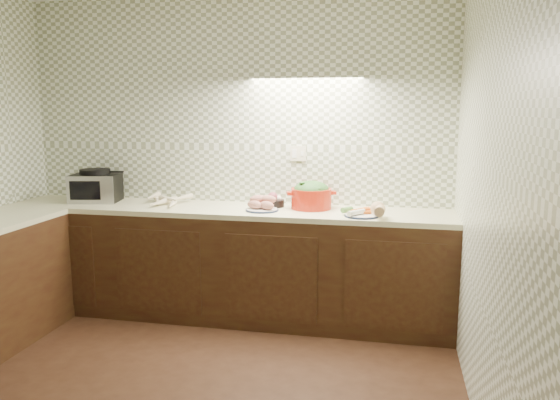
% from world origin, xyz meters
% --- Properties ---
extents(room, '(3.60, 3.60, 2.60)m').
position_xyz_m(room, '(0.00, 0.00, 1.63)').
color(room, black).
rests_on(room, ground).
extents(counter, '(3.60, 3.60, 0.90)m').
position_xyz_m(counter, '(-0.68, 0.68, 0.45)').
color(counter, black).
rests_on(counter, ground).
extents(toaster_oven, '(0.44, 0.38, 0.28)m').
position_xyz_m(toaster_oven, '(-1.16, 1.56, 1.03)').
color(toaster_oven, black).
rests_on(toaster_oven, counter).
extents(parsnip_pile, '(0.39, 0.37, 0.08)m').
position_xyz_m(parsnip_pile, '(-0.52, 1.55, 0.93)').
color(parsnip_pile, beige).
rests_on(parsnip_pile, counter).
extents(sweet_potato_plate, '(0.26, 0.26, 0.12)m').
position_xyz_m(sweet_potato_plate, '(0.33, 1.44, 0.94)').
color(sweet_potato_plate, '#161F3D').
rests_on(sweet_potato_plate, counter).
extents(onion_bowl, '(0.16, 0.16, 0.12)m').
position_xyz_m(onion_bowl, '(0.39, 1.62, 0.94)').
color(onion_bowl, black).
rests_on(onion_bowl, counter).
extents(dutch_oven, '(0.41, 0.41, 0.22)m').
position_xyz_m(dutch_oven, '(0.69, 1.60, 1.01)').
color(dutch_oven, '#B5210F').
rests_on(dutch_oven, counter).
extents(veg_plate, '(0.35, 0.25, 0.12)m').
position_xyz_m(veg_plate, '(1.15, 1.35, 0.94)').
color(veg_plate, '#161F3D').
rests_on(veg_plate, counter).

